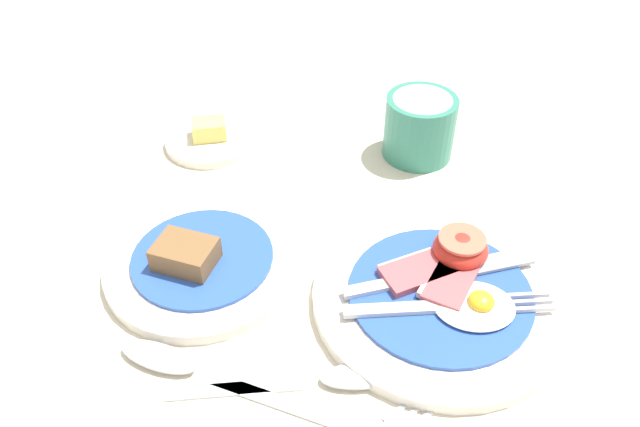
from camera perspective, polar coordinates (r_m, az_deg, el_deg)
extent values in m
plane|color=beige|center=(0.59, 4.70, -6.50)|extent=(3.00, 3.00, 0.00)
cylinder|color=silver|center=(0.58, 10.84, -7.65)|extent=(0.23, 0.23, 0.01)
cylinder|color=#2D56B7|center=(0.58, 10.94, -7.12)|extent=(0.17, 0.17, 0.00)
cube|color=#BC5156|center=(0.58, 9.26, -5.36)|extent=(0.08, 0.06, 0.01)
cube|color=beige|center=(0.59, 8.45, -4.30)|extent=(0.07, 0.04, 0.01)
cube|color=#BC5156|center=(0.58, 12.16, -5.65)|extent=(0.07, 0.09, 0.01)
cube|color=beige|center=(0.59, 10.67, -5.10)|extent=(0.04, 0.07, 0.01)
ellipsoid|color=red|center=(0.60, 12.72, -3.15)|extent=(0.05, 0.05, 0.03)
cylinder|color=#DB664C|center=(0.59, 12.89, -2.29)|extent=(0.04, 0.04, 0.00)
ellipsoid|color=white|center=(0.57, 13.90, -8.17)|extent=(0.07, 0.06, 0.01)
ellipsoid|color=yellow|center=(0.56, 14.54, -7.76)|extent=(0.02, 0.02, 0.01)
cube|color=silver|center=(0.55, 7.73, -8.61)|extent=(0.11, 0.02, 0.00)
cube|color=silver|center=(0.57, 15.03, -8.02)|extent=(0.03, 0.02, 0.00)
cube|color=silver|center=(0.58, 18.76, -8.28)|extent=(0.04, 0.01, 0.00)
cube|color=silver|center=(0.58, 18.52, -7.70)|extent=(0.04, 0.01, 0.00)
cube|color=silver|center=(0.59, 18.28, -7.12)|extent=(0.04, 0.01, 0.00)
cube|color=silver|center=(0.57, 7.31, -6.23)|extent=(0.11, 0.04, 0.00)
cube|color=#9EA0A5|center=(0.61, 15.49, -4.37)|extent=(0.08, 0.04, 0.00)
cylinder|color=silver|center=(0.61, -10.61, -4.48)|extent=(0.19, 0.19, 0.01)
cylinder|color=#2D56B7|center=(0.61, -10.70, -3.95)|extent=(0.14, 0.14, 0.00)
cube|color=brown|center=(0.59, -12.21, -3.63)|extent=(0.06, 0.06, 0.02)
cylinder|color=#337F6B|center=(0.74, 9.08, 7.81)|extent=(0.08, 0.08, 0.07)
cylinder|color=white|center=(0.72, 9.36, 10.02)|extent=(0.07, 0.07, 0.01)
cylinder|color=silver|center=(0.78, -9.97, 6.62)|extent=(0.11, 0.11, 0.01)
cube|color=#F4E06B|center=(0.77, -10.10, 7.60)|extent=(0.05, 0.04, 0.02)
cube|color=silver|center=(0.52, -7.87, -15.55)|extent=(0.11, 0.02, 0.01)
ellipsoid|color=silver|center=(0.52, 3.93, -14.55)|extent=(0.07, 0.03, 0.01)
cube|color=silver|center=(0.51, -4.40, -16.55)|extent=(0.11, 0.05, 0.01)
ellipsoid|color=silver|center=(0.55, -14.59, -12.56)|extent=(0.07, 0.05, 0.01)
cube|color=silver|center=(0.51, 8.97, -18.20)|extent=(0.04, 0.03, 0.00)
cube|color=silver|center=(0.51, 8.35, -17.59)|extent=(0.04, 0.03, 0.00)
cube|color=silver|center=(0.51, 7.75, -16.99)|extent=(0.04, 0.03, 0.00)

